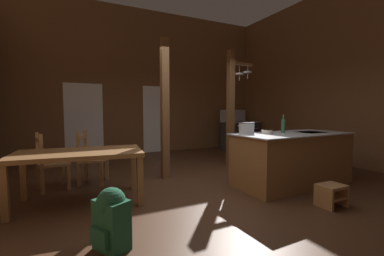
{
  "coord_description": "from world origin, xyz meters",
  "views": [
    {
      "loc": [
        -2.11,
        -3.45,
        1.33
      ],
      "look_at": [
        0.15,
        1.16,
        0.96
      ],
      "focal_mm": 23.74,
      "sensor_mm": 36.0,
      "label": 1
    }
  ],
  "objects_px": {
    "backpack": "(111,217)",
    "mixing_bowl_on_counter": "(267,132)",
    "kitchen_island": "(292,159)",
    "stove_range": "(240,135)",
    "step_stool": "(331,194)",
    "stockpot_on_counter": "(247,128)",
    "bottle_tall_on_counter": "(283,126)",
    "ladderback_chair_near_window": "(90,159)",
    "ladderback_chair_by_post": "(49,163)",
    "dining_table": "(80,158)"
  },
  "relations": [
    {
      "from": "bottle_tall_on_counter",
      "to": "kitchen_island",
      "type": "bearing_deg",
      "value": -41.74
    },
    {
      "from": "step_stool",
      "to": "ladderback_chair_by_post",
      "type": "height_order",
      "value": "ladderback_chair_by_post"
    },
    {
      "from": "kitchen_island",
      "to": "ladderback_chair_by_post",
      "type": "relative_size",
      "value": 2.31
    },
    {
      "from": "kitchen_island",
      "to": "ladderback_chair_near_window",
      "type": "height_order",
      "value": "ladderback_chair_near_window"
    },
    {
      "from": "kitchen_island",
      "to": "stove_range",
      "type": "relative_size",
      "value": 1.66
    },
    {
      "from": "kitchen_island",
      "to": "bottle_tall_on_counter",
      "type": "distance_m",
      "value": 0.61
    },
    {
      "from": "dining_table",
      "to": "backpack",
      "type": "relative_size",
      "value": 3.0
    },
    {
      "from": "backpack",
      "to": "stockpot_on_counter",
      "type": "relative_size",
      "value": 1.75
    },
    {
      "from": "bottle_tall_on_counter",
      "to": "stove_range",
      "type": "bearing_deg",
      "value": 63.91
    },
    {
      "from": "backpack",
      "to": "ladderback_chair_by_post",
      "type": "bearing_deg",
      "value": 105.46
    },
    {
      "from": "ladderback_chair_near_window",
      "to": "ladderback_chair_by_post",
      "type": "height_order",
      "value": "same"
    },
    {
      "from": "backpack",
      "to": "bottle_tall_on_counter",
      "type": "bearing_deg",
      "value": 16.13
    },
    {
      "from": "kitchen_island",
      "to": "dining_table",
      "type": "height_order",
      "value": "kitchen_island"
    },
    {
      "from": "ladderback_chair_near_window",
      "to": "backpack",
      "type": "xyz_separation_m",
      "value": [
        0.01,
        -2.41,
        -0.14
      ]
    },
    {
      "from": "backpack",
      "to": "dining_table",
      "type": "bearing_deg",
      "value": 98.16
    },
    {
      "from": "step_stool",
      "to": "ladderback_chair_by_post",
      "type": "relative_size",
      "value": 0.38
    },
    {
      "from": "kitchen_island",
      "to": "bottle_tall_on_counter",
      "type": "relative_size",
      "value": 6.7
    },
    {
      "from": "dining_table",
      "to": "mixing_bowl_on_counter",
      "type": "relative_size",
      "value": 9.88
    },
    {
      "from": "kitchen_island",
      "to": "ladderback_chair_near_window",
      "type": "xyz_separation_m",
      "value": [
        -3.22,
        1.62,
        -0.0
      ]
    },
    {
      "from": "kitchen_island",
      "to": "backpack",
      "type": "relative_size",
      "value": 3.68
    },
    {
      "from": "step_stool",
      "to": "bottle_tall_on_counter",
      "type": "xyz_separation_m",
      "value": [
        0.21,
        1.1,
        0.87
      ]
    },
    {
      "from": "bottle_tall_on_counter",
      "to": "backpack",
      "type": "bearing_deg",
      "value": -163.87
    },
    {
      "from": "stockpot_on_counter",
      "to": "kitchen_island",
      "type": "bearing_deg",
      "value": -19.75
    },
    {
      "from": "stockpot_on_counter",
      "to": "bottle_tall_on_counter",
      "type": "height_order",
      "value": "bottle_tall_on_counter"
    },
    {
      "from": "ladderback_chair_by_post",
      "to": "bottle_tall_on_counter",
      "type": "xyz_separation_m",
      "value": [
        3.73,
        -1.42,
        0.59
      ]
    },
    {
      "from": "stove_range",
      "to": "step_stool",
      "type": "distance_m",
      "value": 5.17
    },
    {
      "from": "stove_range",
      "to": "bottle_tall_on_counter",
      "type": "distance_m",
      "value": 4.11
    },
    {
      "from": "kitchen_island",
      "to": "stockpot_on_counter",
      "type": "height_order",
      "value": "stockpot_on_counter"
    },
    {
      "from": "stockpot_on_counter",
      "to": "mixing_bowl_on_counter",
      "type": "relative_size",
      "value": 1.88
    },
    {
      "from": "ladderback_chair_by_post",
      "to": "stockpot_on_counter",
      "type": "bearing_deg",
      "value": -22.11
    },
    {
      "from": "ladderback_chair_near_window",
      "to": "mixing_bowl_on_counter",
      "type": "relative_size",
      "value": 5.25
    },
    {
      "from": "step_stool",
      "to": "stockpot_on_counter",
      "type": "distance_m",
      "value": 1.59
    },
    {
      "from": "bottle_tall_on_counter",
      "to": "step_stool",
      "type": "bearing_deg",
      "value": -100.7
    },
    {
      "from": "ladderback_chair_by_post",
      "to": "backpack",
      "type": "relative_size",
      "value": 1.59
    },
    {
      "from": "stockpot_on_counter",
      "to": "bottle_tall_on_counter",
      "type": "xyz_separation_m",
      "value": [
        0.67,
        -0.18,
        0.03
      ]
    },
    {
      "from": "backpack",
      "to": "mixing_bowl_on_counter",
      "type": "distance_m",
      "value": 2.95
    },
    {
      "from": "backpack",
      "to": "mixing_bowl_on_counter",
      "type": "xyz_separation_m",
      "value": [
        2.73,
        0.91,
        0.63
      ]
    },
    {
      "from": "dining_table",
      "to": "stockpot_on_counter",
      "type": "bearing_deg",
      "value": -8.45
    },
    {
      "from": "kitchen_island",
      "to": "ladderback_chair_near_window",
      "type": "bearing_deg",
      "value": 153.24
    },
    {
      "from": "dining_table",
      "to": "ladderback_chair_near_window",
      "type": "height_order",
      "value": "ladderback_chair_near_window"
    },
    {
      "from": "ladderback_chair_near_window",
      "to": "mixing_bowl_on_counter",
      "type": "xyz_separation_m",
      "value": [
        2.74,
        -1.5,
        0.5
      ]
    },
    {
      "from": "ladderback_chair_by_post",
      "to": "bottle_tall_on_counter",
      "type": "distance_m",
      "value": 4.03
    },
    {
      "from": "dining_table",
      "to": "backpack",
      "type": "distance_m",
      "value": 1.51
    },
    {
      "from": "backpack",
      "to": "stockpot_on_counter",
      "type": "distance_m",
      "value": 2.73
    },
    {
      "from": "kitchen_island",
      "to": "step_stool",
      "type": "xyz_separation_m",
      "value": [
        -0.33,
        -0.99,
        -0.28
      ]
    },
    {
      "from": "mixing_bowl_on_counter",
      "to": "dining_table",
      "type": "bearing_deg",
      "value": 169.42
    },
    {
      "from": "kitchen_island",
      "to": "backpack",
      "type": "bearing_deg",
      "value": -166.26
    },
    {
      "from": "ladderback_chair_near_window",
      "to": "bottle_tall_on_counter",
      "type": "xyz_separation_m",
      "value": [
        3.1,
        -1.51,
        0.59
      ]
    },
    {
      "from": "ladderback_chair_near_window",
      "to": "stove_range",
      "type": "bearing_deg",
      "value": 23.66
    },
    {
      "from": "stockpot_on_counter",
      "to": "bottle_tall_on_counter",
      "type": "relative_size",
      "value": 1.04
    }
  ]
}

